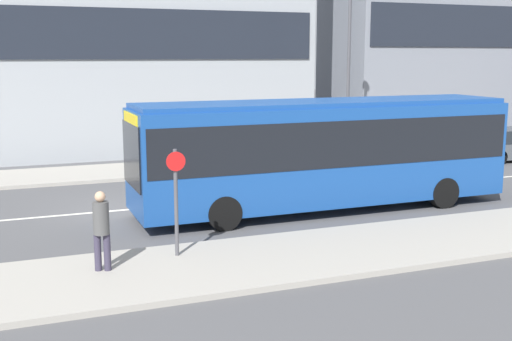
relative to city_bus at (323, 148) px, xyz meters
name	(u,v)px	position (x,y,z in m)	size (l,w,h in m)	color
ground_plane	(132,209)	(-5.48, 2.13, -1.92)	(120.00, 120.00, 0.00)	#4F4F51
sidewalk_near	(185,270)	(-5.48, -4.12, -1.86)	(44.00, 3.50, 0.13)	#A39E93
sidewalk_far	(102,173)	(-5.48, 8.38, -1.86)	(44.00, 3.50, 0.13)	#A39E93
lane_centerline	(132,209)	(-5.48, 2.13, -1.92)	(41.80, 0.16, 0.01)	silver
city_bus	(323,148)	(0.00, 0.00, 0.00)	(11.62, 2.64, 3.34)	#194793
parked_car_0	(414,151)	(7.18, 5.50, -1.28)	(4.64, 1.72, 1.37)	#A39E84
parked_car_1	(511,145)	(12.31, 5.42, -1.26)	(4.32, 1.90, 1.41)	#4C5156
pedestrian_near_stop	(101,226)	(-7.16, -3.70, -0.80)	(0.34, 0.34, 1.73)	#383347
bus_stop_sign	(176,194)	(-5.42, -3.27, -0.34)	(0.44, 0.12, 2.47)	#4C4C51
street_lamp	(349,46)	(4.98, 7.40, 3.14)	(0.36, 0.36, 8.26)	#4C4C51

